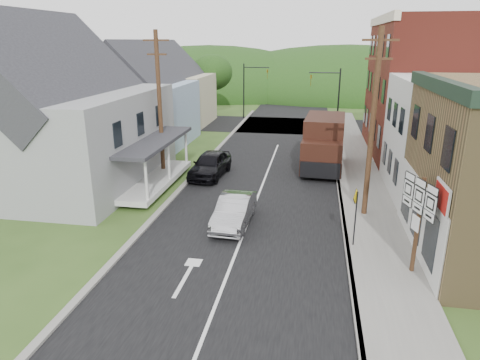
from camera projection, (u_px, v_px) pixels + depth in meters
The scene contains 24 objects.
ground at pixel (242, 237), 19.09m from camera, with size 120.00×120.00×0.00m, color #2D4719.
road at pixel (267, 173), 28.45m from camera, with size 9.00×90.00×0.02m, color black.
cross_road at pixel (286, 125), 44.37m from camera, with size 60.00×9.00×0.02m, color black.
sidewalk_right at pixel (361, 186), 25.59m from camera, with size 2.80×55.00×0.15m, color slate.
curb_right at pixel (338, 185), 25.81m from camera, with size 0.20×55.00×0.15m, color slate.
curb_left at pixel (191, 177), 27.32m from camera, with size 0.30×55.00×0.12m, color slate.
storefront_white at pixel (470, 139), 23.25m from camera, with size 8.00×7.00×6.50m, color silver.
storefront_red at pixel (431, 88), 31.60m from camera, with size 8.00×12.00×10.00m, color maroon.
house_gray at pixel (60, 114), 25.36m from camera, with size 10.20×12.24×8.35m.
house_blue at pixel (146, 100), 35.66m from camera, with size 7.14×8.16×7.28m.
house_cream at pixel (175, 88), 44.17m from camera, with size 7.14×8.16×7.28m.
utility_pole_right at pixel (372, 124), 20.00m from camera, with size 1.60×0.26×9.00m.
utility_pole_left at pixel (160, 104), 26.20m from camera, with size 1.60×0.26×9.00m.
traffic_signal_right at pixel (331, 93), 39.22m from camera, with size 2.87×0.20×6.00m.
traffic_signal_left at pixel (250, 85), 47.18m from camera, with size 2.87×0.20×6.00m.
tree_left_b at pixel (43, 90), 31.59m from camera, with size 4.80×4.80×6.94m.
tree_left_c at pixel (74, 69), 39.08m from camera, with size 5.80×5.80×8.41m.
tree_left_d at pixel (212, 73), 49.01m from camera, with size 4.80×4.80×6.94m.
forested_ridge at pixel (298, 94), 70.59m from camera, with size 90.00×30.00×16.00m, color #18330F.
silver_sedan at pixel (234, 211), 20.23m from camera, with size 1.47×4.21×1.39m, color #AFAFB4.
dark_sedan at pixel (210, 164), 27.46m from camera, with size 1.88×4.68×1.60m, color black.
delivery_van at pixel (324, 143), 28.78m from camera, with size 2.96×6.45×3.52m.
route_sign_cluster at pixel (418, 212), 15.30m from camera, with size 0.71×2.03×3.68m.
warning_sign at pixel (356, 209), 17.59m from camera, with size 0.27×0.65×2.52m.
Camera 1 is at (2.90, -17.10, 8.37)m, focal length 32.00 mm.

